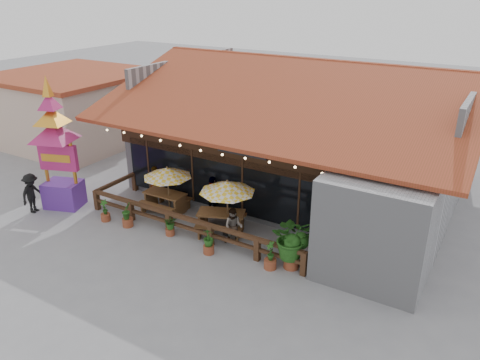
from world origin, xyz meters
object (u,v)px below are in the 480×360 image
Objects in this scene: umbrella_left at (167,173)px; picnic_table_right at (221,219)px; umbrella_right at (227,187)px; thai_sign_tower at (55,135)px; tropical_plant at (293,239)px; pedestrian at (32,193)px; picnic_table_left at (165,199)px.

umbrella_left is 3.08m from picnic_table_right.
umbrella_left is 1.15× the size of umbrella_right.
umbrella_right is at bearing 11.73° from thai_sign_tower.
umbrella_left reaches higher than tropical_plant.
umbrella_right reaches higher than pedestrian.
umbrella_left is at bearing -23.35° from picnic_table_left.
umbrella_right is 1.15× the size of tropical_plant.
picnic_table_left is 0.29× the size of thai_sign_tower.
pedestrian is at bearing -151.17° from umbrella_left.
tropical_plant is (10.75, 0.69, -2.14)m from thai_sign_tower.
picnic_table_left is 6.72m from tropical_plant.
umbrella_right is 1.46m from picnic_table_right.
pedestrian is (-7.94, -2.65, 0.29)m from picnic_table_right.
picnic_table_left is at bearing 173.86° from picnic_table_right.
picnic_table_left is (-3.40, 0.33, -1.44)m from umbrella_right.
umbrella_left is at bearing 176.04° from picnic_table_right.
umbrella_left is 1.33× the size of tropical_plant.
umbrella_left is at bearing 170.26° from tropical_plant.
tropical_plant is at bearing -14.22° from picnic_table_right.
tropical_plant is 11.56m from pedestrian.
pedestrian is (-11.42, -1.77, -0.27)m from tropical_plant.
picnic_table_left is 5.33m from thai_sign_tower.
pedestrian is at bearing -161.52° from picnic_table_right.
pedestrian is at bearing -171.18° from tropical_plant.
umbrella_left reaches higher than pedestrian.
thai_sign_tower reaches higher than pedestrian.
tropical_plant is at bearing -9.74° from umbrella_left.
umbrella_right is at bearing -5.55° from picnic_table_left.
picnic_table_right is 1.30× the size of pedestrian.
umbrella_left is 3.08m from umbrella_right.
umbrella_right is 1.01× the size of picnic_table_right.
picnic_table_right is at bearing 165.78° from tropical_plant.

